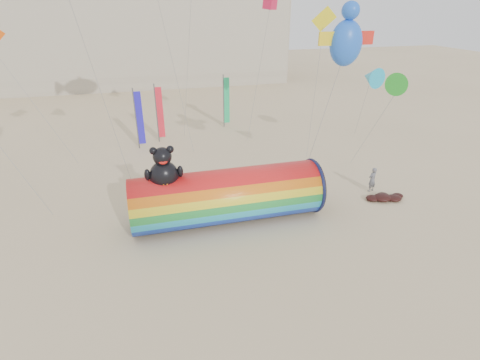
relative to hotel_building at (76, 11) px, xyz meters
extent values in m
plane|color=#CCB58C|center=(12.00, -45.95, -10.31)|extent=(160.00, 160.00, 0.00)
cube|color=#B7AD99|center=(0.00, 0.05, -0.31)|extent=(60.00, 15.00, 20.00)
cube|color=#28303D|center=(0.00, -7.51, 0.19)|extent=(59.50, 0.12, 17.00)
cylinder|color=red|center=(11.71, -44.61, -8.75)|extent=(10.71, 3.12, 3.12)
torus|color=#0F1438|center=(16.95, -44.61, -8.75)|extent=(0.21, 3.28, 3.28)
cylinder|color=black|center=(17.08, -44.61, -8.75)|extent=(0.05, 3.09, 3.09)
ellipsoid|color=black|center=(8.31, -44.61, -7.05)|extent=(1.53, 1.37, 1.61)
ellipsoid|color=orange|center=(8.31, -45.10, -7.14)|extent=(0.79, 0.34, 0.69)
sphere|color=black|center=(8.31, -44.61, -5.98)|extent=(0.98, 0.98, 0.98)
sphere|color=black|center=(7.89, -44.61, -5.63)|extent=(0.39, 0.39, 0.39)
sphere|color=black|center=(8.74, -44.61, -5.63)|extent=(0.39, 0.39, 0.39)
ellipsoid|color=red|center=(8.31, -45.01, -6.12)|extent=(0.43, 0.16, 0.27)
ellipsoid|color=black|center=(7.47, -44.69, -6.88)|extent=(0.32, 0.32, 0.64)
ellipsoid|color=black|center=(9.16, -44.69, -6.88)|extent=(0.32, 0.32, 0.64)
imported|color=slate|center=(21.85, -43.52, -9.46)|extent=(0.71, 0.56, 1.69)
ellipsoid|color=#3B0F0A|center=(21.83, -44.88, -10.11)|extent=(1.17, 0.99, 0.41)
ellipsoid|color=#3B0F0A|center=(22.53, -45.08, -10.14)|extent=(0.99, 0.84, 0.34)
ellipsoid|color=#3B0F0A|center=(21.23, -44.73, -10.15)|extent=(0.91, 0.77, 0.32)
ellipsoid|color=#3B0F0A|center=(22.13, -44.48, -10.18)|extent=(0.78, 0.66, 0.27)
ellipsoid|color=#3B0F0A|center=(23.03, -44.78, -10.18)|extent=(0.73, 0.62, 0.25)
cylinder|color=#59595E|center=(7.01, -31.14, -7.71)|extent=(0.10, 0.10, 5.20)
cube|color=#251BD0|center=(7.32, -31.14, -7.66)|extent=(0.56, 0.06, 4.50)
cylinder|color=#59595E|center=(8.79, -29.82, -7.71)|extent=(0.10, 0.10, 5.20)
cube|color=red|center=(9.10, -29.82, -7.66)|extent=(0.56, 0.06, 4.50)
cylinder|color=#59595E|center=(15.49, -26.98, -7.71)|extent=(0.10, 0.10, 5.20)
cube|color=#1CBA6C|center=(15.80, -26.98, -7.66)|extent=(0.56, 0.06, 4.50)
ellipsoid|color=blue|center=(17.83, -45.07, -0.67)|extent=(1.69, 1.31, 2.25)
cube|color=yellow|center=(19.16, -39.80, 0.24)|extent=(0.91, 0.06, 1.27)
cone|color=#1BABD8|center=(24.15, -38.22, -3.81)|extent=(1.48, 1.48, 1.33)
cone|color=green|center=(21.30, -45.22, -2.78)|extent=(1.23, 1.23, 1.11)
cube|color=red|center=(16.78, -36.40, 1.30)|extent=(0.71, 0.71, 1.13)
camera|label=1|loc=(7.57, -62.90, 1.23)|focal=28.00mm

